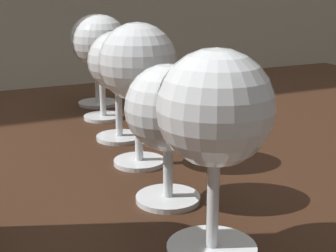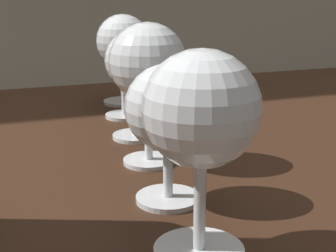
{
  "view_description": "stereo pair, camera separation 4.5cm",
  "coord_description": "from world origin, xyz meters",
  "px_view_note": "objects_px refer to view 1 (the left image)",
  "views": [
    {
      "loc": [
        -0.18,
        -0.57,
        0.91
      ],
      "look_at": [
        0.01,
        -0.19,
        0.79
      ],
      "focal_mm": 54.04,
      "sensor_mm": 36.0,
      "label": 1
    },
    {
      "loc": [
        -0.14,
        -0.59,
        0.91
      ],
      "look_at": [
        0.01,
        -0.19,
        0.79
      ],
      "focal_mm": 54.04,
      "sensor_mm": 36.0,
      "label": 2
    }
  ],
  "objects_px": {
    "wine_glass_rose": "(118,64)",
    "wine_glass_amber": "(101,44)",
    "wine_glass_pinot": "(138,66)",
    "wine_glass_port": "(210,116)",
    "wine_glass_cabernet": "(168,112)",
    "wine_glass_chardonnay": "(96,42)"
  },
  "relations": [
    {
      "from": "wine_glass_amber",
      "to": "wine_glass_chardonnay",
      "type": "relative_size",
      "value": 1.03
    },
    {
      "from": "wine_glass_pinot",
      "to": "wine_glass_cabernet",
      "type": "bearing_deg",
      "value": -98.25
    },
    {
      "from": "wine_glass_pinot",
      "to": "wine_glass_rose",
      "type": "height_order",
      "value": "wine_glass_pinot"
    },
    {
      "from": "wine_glass_port",
      "to": "wine_glass_rose",
      "type": "relative_size",
      "value": 1.1
    },
    {
      "from": "wine_glass_rose",
      "to": "wine_glass_chardonnay",
      "type": "height_order",
      "value": "wine_glass_chardonnay"
    },
    {
      "from": "wine_glass_port",
      "to": "wine_glass_amber",
      "type": "xyz_separation_m",
      "value": [
        0.06,
        0.4,
        0.0
      ]
    },
    {
      "from": "wine_glass_port",
      "to": "wine_glass_rose",
      "type": "height_order",
      "value": "wine_glass_port"
    },
    {
      "from": "wine_glass_amber",
      "to": "wine_glass_rose",
      "type": "bearing_deg",
      "value": -98.07
    },
    {
      "from": "wine_glass_cabernet",
      "to": "wine_glass_chardonnay",
      "type": "bearing_deg",
      "value": 80.61
    },
    {
      "from": "wine_glass_port",
      "to": "wine_glass_amber",
      "type": "distance_m",
      "value": 0.41
    },
    {
      "from": "wine_glass_pinot",
      "to": "wine_glass_port",
      "type": "bearing_deg",
      "value": -98.58
    },
    {
      "from": "wine_glass_port",
      "to": "wine_glass_amber",
      "type": "bearing_deg",
      "value": 81.73
    },
    {
      "from": "wine_glass_cabernet",
      "to": "wine_glass_chardonnay",
      "type": "distance_m",
      "value": 0.4
    },
    {
      "from": "wine_glass_pinot",
      "to": "wine_glass_chardonnay",
      "type": "relative_size",
      "value": 1.05
    },
    {
      "from": "wine_glass_port",
      "to": "wine_glass_cabernet",
      "type": "distance_m",
      "value": 0.1
    },
    {
      "from": "wine_glass_cabernet",
      "to": "wine_glass_pinot",
      "type": "bearing_deg",
      "value": 81.75
    },
    {
      "from": "wine_glass_rose",
      "to": "wine_glass_amber",
      "type": "xyz_separation_m",
      "value": [
        0.02,
        0.11,
        0.01
      ]
    },
    {
      "from": "wine_glass_pinot",
      "to": "wine_glass_chardonnay",
      "type": "bearing_deg",
      "value": 80.21
    },
    {
      "from": "wine_glass_port",
      "to": "wine_glass_rose",
      "type": "bearing_deg",
      "value": 81.66
    },
    {
      "from": "wine_glass_cabernet",
      "to": "wine_glass_chardonnay",
      "type": "height_order",
      "value": "wine_glass_chardonnay"
    },
    {
      "from": "wine_glass_amber",
      "to": "wine_glass_chardonnay",
      "type": "distance_m",
      "value": 0.09
    },
    {
      "from": "wine_glass_cabernet",
      "to": "wine_glass_pinot",
      "type": "xyz_separation_m",
      "value": [
        0.01,
        0.1,
        0.02
      ]
    }
  ]
}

